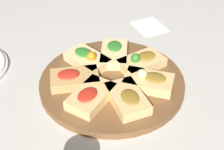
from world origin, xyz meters
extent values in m
plane|color=beige|center=(0.00, 0.00, 0.00)|extent=(3.00, 3.00, 0.00)
cylinder|color=brown|center=(0.00, 0.00, 0.01)|extent=(0.39, 0.39, 0.02)
cube|color=#DBB775|center=(-0.08, -0.06, 0.03)|extent=(0.15, 0.14, 0.03)
ellipsoid|color=olive|center=(-0.09, -0.07, 0.05)|extent=(0.07, 0.07, 0.01)
sphere|color=beige|center=(-0.07, -0.05, 0.05)|extent=(0.03, 0.03, 0.03)
cube|color=#DBB775|center=(-0.01, -0.10, 0.03)|extent=(0.08, 0.13, 0.03)
ellipsoid|color=olive|center=(-0.01, -0.12, 0.05)|extent=(0.05, 0.06, 0.01)
sphere|color=#2D7A28|center=(0.00, -0.08, 0.05)|extent=(0.03, 0.03, 0.03)
cube|color=#E5C689|center=(0.08, -0.06, 0.03)|extent=(0.15, 0.14, 0.03)
ellipsoid|color=#2D7A28|center=(0.09, -0.08, 0.05)|extent=(0.07, 0.07, 0.01)
cube|color=#E5C689|center=(0.10, 0.01, 0.03)|extent=(0.14, 0.09, 0.03)
ellipsoid|color=#2D7A28|center=(0.12, 0.02, 0.05)|extent=(0.06, 0.05, 0.01)
sphere|color=orange|center=(0.08, 0.01, 0.05)|extent=(0.03, 0.03, 0.03)
cube|color=tan|center=(0.05, 0.09, 0.03)|extent=(0.13, 0.15, 0.03)
ellipsoid|color=red|center=(0.05, 0.10, 0.05)|extent=(0.06, 0.07, 0.01)
cube|color=#DBB775|center=(-0.04, 0.09, 0.03)|extent=(0.12, 0.15, 0.03)
ellipsoid|color=red|center=(-0.04, 0.11, 0.05)|extent=(0.06, 0.07, 0.01)
cube|color=#DBB775|center=(-0.10, 0.03, 0.03)|extent=(0.14, 0.11, 0.03)
ellipsoid|color=olive|center=(-0.11, 0.03, 0.05)|extent=(0.07, 0.06, 0.01)
cube|color=white|center=(0.18, -0.30, 0.00)|extent=(0.13, 0.12, 0.01)
camera|label=1|loc=(-0.53, 0.40, 0.55)|focal=50.00mm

